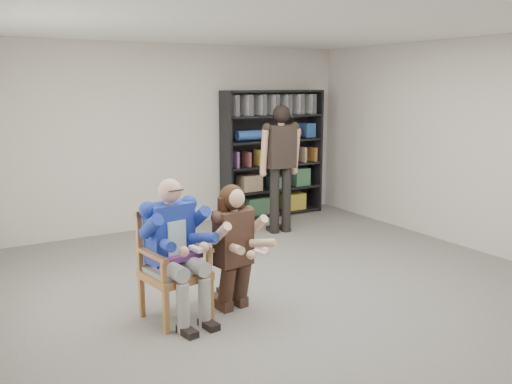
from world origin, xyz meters
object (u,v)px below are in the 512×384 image
armchair (175,266)px  kneeling_woman (235,249)px  seated_man (175,250)px  bookshelf (273,154)px  standing_man (281,170)px

armchair → kneeling_woman: (0.58, -0.12, 0.10)m
seated_man → kneeling_woman: seated_man is taller
armchair → kneeling_woman: kneeling_woman is taller
seated_man → bookshelf: (3.01, 3.06, 0.37)m
armchair → kneeling_woman: 0.60m
seated_man → kneeling_woman: size_ratio=1.09×
armchair → standing_man: standing_man is taller
seated_man → kneeling_woman: bearing=-20.6°
seated_man → standing_man: bearing=30.5°
armchair → seated_man: 0.16m
armchair → seated_man: seated_man is taller
armchair → standing_man: (2.52, 2.07, 0.42)m
armchair → standing_man: size_ratio=0.55×
seated_man → armchair: bearing=0.0°
seated_man → standing_man: standing_man is taller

